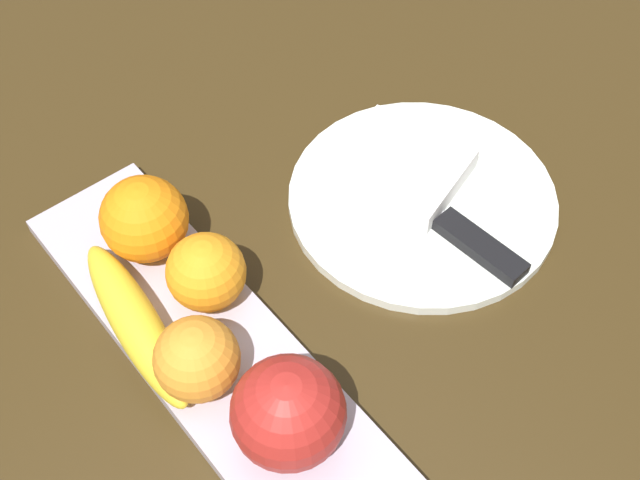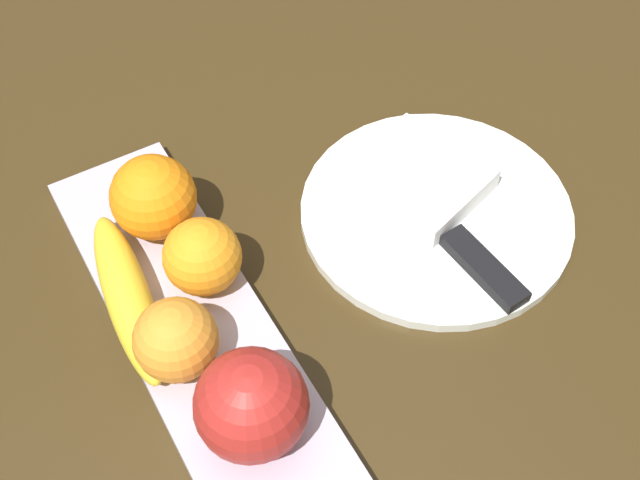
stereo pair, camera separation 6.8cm
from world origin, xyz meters
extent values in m
plane|color=#392A13|center=(0.00, 0.00, 0.00)|extent=(2.40, 2.40, 0.00)
cube|color=#B8B0C3|center=(0.05, 0.00, 0.01)|extent=(0.40, 0.11, 0.01)
sphere|color=#AE2621|center=(-0.06, 0.00, 0.06)|extent=(0.08, 0.08, 0.08)
ellipsoid|color=yellow|center=(0.08, 0.04, 0.03)|extent=(0.18, 0.06, 0.04)
sphere|color=orange|center=(0.08, -0.03, 0.05)|extent=(0.07, 0.07, 0.07)
sphere|color=orange|center=(0.15, -0.02, 0.05)|extent=(0.07, 0.07, 0.07)
sphere|color=orange|center=(0.02, 0.02, 0.05)|extent=(0.07, 0.07, 0.07)
cylinder|color=white|center=(0.05, -0.24, 0.01)|extent=(0.25, 0.25, 0.01)
cube|color=white|center=(0.08, -0.24, 0.02)|extent=(0.14, 0.13, 0.02)
cube|color=silver|center=(0.03, -0.23, 0.01)|extent=(0.15, 0.03, 0.00)
cube|color=black|center=(-0.03, -0.24, 0.02)|extent=(0.09, 0.03, 0.01)
camera|label=1|loc=(-0.27, 0.14, 0.59)|focal=45.96mm
camera|label=2|loc=(-0.31, 0.09, 0.59)|focal=45.96mm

